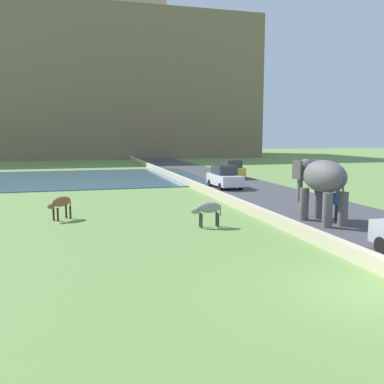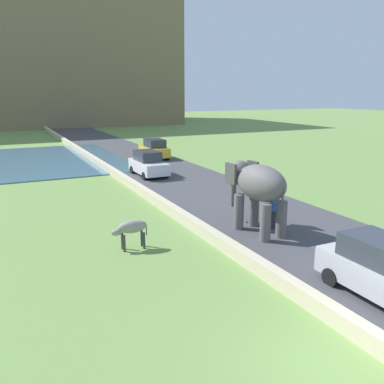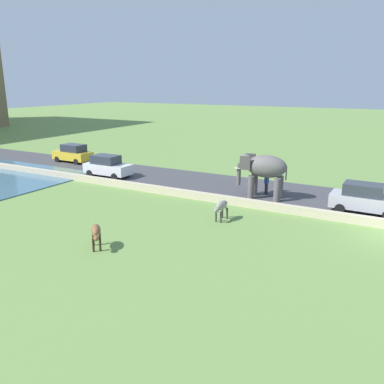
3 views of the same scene
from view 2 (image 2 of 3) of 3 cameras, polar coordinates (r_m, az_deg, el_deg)
ground_plane at (r=10.14m, az=20.26°, el=-22.44°), size 220.00×220.00×0.00m
road_surface at (r=28.39m, az=-2.09°, el=2.04°), size 7.00×120.00×0.06m
barrier_wall at (r=25.20m, az=-8.15°, el=0.89°), size 0.40×110.00×0.50m
elephant at (r=17.09m, az=9.18°, el=0.77°), size 1.61×3.52×2.99m
person_beside_elephant at (r=17.95m, az=11.50°, el=-2.54°), size 0.36×0.22×1.63m
car_white at (r=29.08m, az=-6.21°, el=3.99°), size 1.82×4.02×1.80m
car_yellow at (r=36.69m, az=-5.35°, el=6.07°), size 1.89×4.05×1.80m
cow_grey at (r=15.58m, az=-8.56°, el=-5.09°), size 1.40×0.50×1.15m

